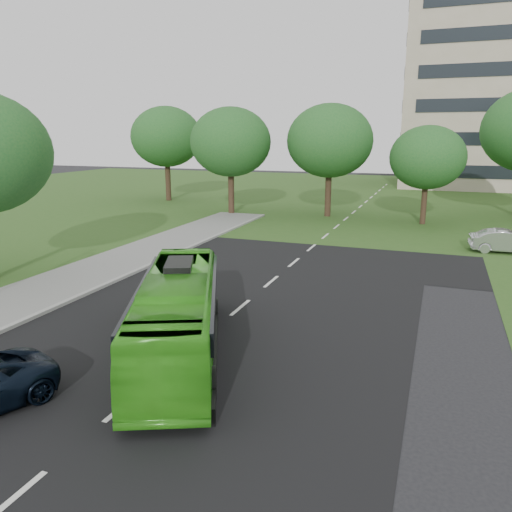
% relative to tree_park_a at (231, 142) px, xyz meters
% --- Properties ---
extents(ground, '(160.00, 160.00, 0.00)m').
position_rel_tree_park_a_xyz_m(ground, '(10.12, -24.92, -6.34)').
color(ground, black).
rests_on(ground, ground).
extents(street_surfaces, '(120.00, 120.00, 0.15)m').
position_rel_tree_park_a_xyz_m(street_surfaces, '(9.74, -2.17, -6.32)').
color(street_surfaces, black).
rests_on(street_surfaces, ground).
extents(tree_park_a, '(7.03, 7.03, 9.35)m').
position_rel_tree_park_a_xyz_m(tree_park_a, '(0.00, 0.00, 0.00)').
color(tree_park_a, black).
rests_on(tree_park_a, ground).
extents(tree_park_b, '(7.30, 7.30, 9.57)m').
position_rel_tree_park_a_xyz_m(tree_park_b, '(8.33, 1.94, 0.11)').
color(tree_park_b, black).
rests_on(tree_park_b, ground).
extents(tree_park_c, '(5.80, 5.80, 7.71)m').
position_rel_tree_park_a_xyz_m(tree_park_c, '(16.33, 0.68, -1.11)').
color(tree_park_c, black).
rests_on(tree_park_c, ground).
extents(tree_park_f, '(7.44, 7.44, 9.94)m').
position_rel_tree_park_a_xyz_m(tree_park_f, '(-10.27, 6.70, 0.41)').
color(tree_park_f, black).
rests_on(tree_park_f, ground).
extents(bus, '(5.97, 9.68, 2.67)m').
position_rel_tree_park_a_xyz_m(bus, '(9.93, -27.70, -5.01)').
color(bus, green).
rests_on(bus, ground).
extents(sedan, '(4.32, 1.79, 1.39)m').
position_rel_tree_park_a_xyz_m(sedan, '(21.48, -8.10, -5.65)').
color(sedan, '#AFAFB3').
rests_on(sedan, ground).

